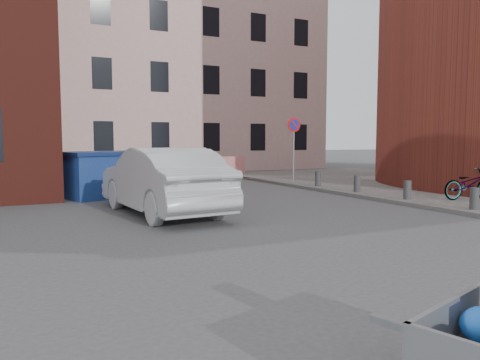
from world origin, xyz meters
TOP-DOWN VIEW (x-y plane):
  - ground at (0.00, 0.00)m, footprint 120.00×120.00m
  - sidewalk at (10.00, 4.00)m, footprint 9.00×24.00m
  - building_pink at (6.00, 22.00)m, footprint 16.00×8.00m
  - no_parking_sign at (6.00, 9.48)m, footprint 0.60×0.09m
  - bollards at (6.00, 3.40)m, footprint 0.22×9.02m
  - barriers at (4.20, 15.00)m, footprint 4.70×0.18m
  - dumpster at (-1.18, 9.09)m, footprint 3.89×2.72m
  - silver_car at (-0.99, 4.78)m, footprint 2.14×5.18m
  - bicycle at (7.61, 2.59)m, footprint 1.80×0.89m

SIDE VIEW (x-z plane):
  - ground at x=0.00m, z-range 0.00..0.00m
  - sidewalk at x=10.00m, z-range 0.00..0.12m
  - bollards at x=6.00m, z-range 0.12..0.67m
  - barriers at x=4.20m, z-range 0.00..1.00m
  - bicycle at x=7.61m, z-range 0.12..1.03m
  - dumpster at x=-1.18m, z-range 0.01..1.48m
  - silver_car at x=-0.99m, z-range 0.00..1.67m
  - no_parking_sign at x=6.00m, z-range 0.69..3.34m
  - building_pink at x=6.00m, z-range 0.00..14.00m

